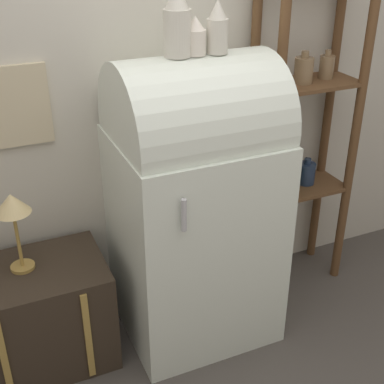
% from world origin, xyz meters
% --- Properties ---
extents(ground_plane, '(12.00, 12.00, 0.00)m').
position_xyz_m(ground_plane, '(0.00, 0.00, 0.00)').
color(ground_plane, '#4C4742').
extents(wall_back, '(7.00, 0.09, 2.70)m').
position_xyz_m(wall_back, '(-0.01, 0.57, 1.35)').
color(wall_back, beige).
rests_on(wall_back, ground_plane).
extents(refrigerator, '(0.74, 0.69, 1.45)m').
position_xyz_m(refrigerator, '(-0.00, 0.22, 0.75)').
color(refrigerator, silver).
rests_on(refrigerator, ground_plane).
extents(suitcase_trunk, '(0.67, 0.48, 0.53)m').
position_xyz_m(suitcase_trunk, '(-0.80, 0.28, 0.27)').
color(suitcase_trunk, '#33281E').
rests_on(suitcase_trunk, ground_plane).
extents(shelf_unit, '(0.55, 0.30, 1.82)m').
position_xyz_m(shelf_unit, '(0.71, 0.38, 0.98)').
color(shelf_unit, brown).
rests_on(shelf_unit, ground_plane).
extents(vase_left, '(0.12, 0.12, 0.29)m').
position_xyz_m(vase_left, '(-0.08, 0.22, 1.59)').
color(vase_left, beige).
rests_on(vase_left, refrigerator).
extents(vase_center, '(0.09, 0.09, 0.16)m').
position_xyz_m(vase_center, '(0.00, 0.22, 1.53)').
color(vase_center, silver).
rests_on(vase_center, refrigerator).
extents(vase_right, '(0.09, 0.09, 0.22)m').
position_xyz_m(vase_right, '(0.10, 0.21, 1.56)').
color(vase_right, beige).
rests_on(vase_right, refrigerator).
extents(desk_lamp, '(0.16, 0.16, 0.39)m').
position_xyz_m(desk_lamp, '(-0.83, 0.31, 0.84)').
color(desk_lamp, '#AD8942').
rests_on(desk_lamp, suitcase_trunk).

